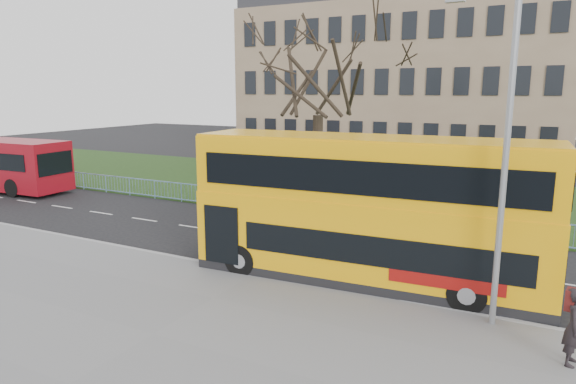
{
  "coord_description": "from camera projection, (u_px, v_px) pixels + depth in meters",
  "views": [
    {
      "loc": [
        8.83,
        -16.02,
        6.34
      ],
      "look_at": [
        -0.14,
        1.0,
        2.49
      ],
      "focal_mm": 32.0,
      "sensor_mm": 36.0,
      "label": 1
    }
  ],
  "objects": [
    {
      "name": "pavement",
      "position": [
        154.0,
        336.0,
        13.31
      ],
      "size": [
        80.0,
        10.5,
        0.12
      ],
      "primitive_type": "cube",
      "color": "slate",
      "rests_on": "ground"
    },
    {
      "name": "kerb",
      "position": [
        257.0,
        273.0,
        17.82
      ],
      "size": [
        80.0,
        0.2,
        0.14
      ],
      "primitive_type": "cube",
      "color": "gray",
      "rests_on": "ground"
    },
    {
      "name": "yellow_bus",
      "position": [
        367.0,
        207.0,
        16.73
      ],
      "size": [
        11.6,
        3.44,
        4.8
      ],
      "rotation": [
        0.0,
        0.0,
        0.06
      ],
      "color": "#FCAE0A",
      "rests_on": "ground"
    },
    {
      "name": "civic_building",
      "position": [
        405.0,
        83.0,
        50.46
      ],
      "size": [
        30.0,
        15.0,
        14.0
      ],
      "primitive_type": "cube",
      "color": "#856C54",
      "rests_on": "ground"
    },
    {
      "name": "grass_verge",
      "position": [
        390.0,
        194.0,
        31.58
      ],
      "size": [
        80.0,
        15.4,
        0.08
      ],
      "primitive_type": "cube",
      "color": "#1E3413",
      "rests_on": "ground"
    },
    {
      "name": "ground",
      "position": [
        279.0,
        262.0,
        19.18
      ],
      "size": [
        120.0,
        120.0,
        0.0
      ],
      "primitive_type": "plane",
      "color": "black",
      "rests_on": "ground"
    },
    {
      "name": "pedestrian",
      "position": [
        575.0,
        327.0,
        11.66
      ],
      "size": [
        0.53,
        0.72,
        1.84
      ],
      "primitive_type": "imported",
      "rotation": [
        0.0,
        0.0,
        1.43
      ],
      "color": "black",
      "rests_on": "pavement"
    },
    {
      "name": "guard_railing",
      "position": [
        344.0,
        211.0,
        24.8
      ],
      "size": [
        40.0,
        0.12,
        1.1
      ],
      "primitive_type": null,
      "color": "#759FD1",
      "rests_on": "ground"
    },
    {
      "name": "street_lamp",
      "position": [
        502.0,
        151.0,
        13.04
      ],
      "size": [
        1.82,
        0.26,
        8.56
      ],
      "rotation": [
        0.0,
        0.0,
        -0.04
      ],
      "color": "gray",
      "rests_on": "pavement"
    },
    {
      "name": "bare_tree",
      "position": [
        318.0,
        98.0,
        28.07
      ],
      "size": [
        8.13,
        8.13,
        11.61
      ],
      "primitive_type": null,
      "color": "black",
      "rests_on": "grass_verge"
    }
  ]
}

